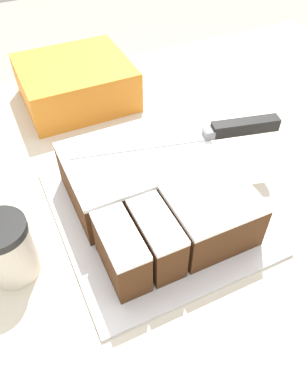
{
  "coord_description": "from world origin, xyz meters",
  "views": [
    {
      "loc": [
        -0.2,
        -0.34,
        1.42
      ],
      "look_at": [
        -0.03,
        0.03,
        1.0
      ],
      "focal_mm": 35.0,
      "sensor_mm": 36.0,
      "label": 1
    }
  ],
  "objects_px": {
    "cake": "(154,190)",
    "storage_box": "(76,83)",
    "cake_board": "(153,210)",
    "coffee_cup": "(7,249)",
    "knife": "(223,130)"
  },
  "relations": [
    {
      "from": "cake",
      "to": "storage_box",
      "type": "xyz_separation_m",
      "value": [
        -0.01,
        0.37,
        -0.0
      ]
    },
    {
      "from": "cake_board",
      "to": "cake",
      "type": "bearing_deg",
      "value": 48.31
    },
    {
      "from": "cake_board",
      "to": "coffee_cup",
      "type": "bearing_deg",
      "value": -176.23
    },
    {
      "from": "cake",
      "to": "storage_box",
      "type": "height_order",
      "value": "storage_box"
    },
    {
      "from": "cake",
      "to": "storage_box",
      "type": "bearing_deg",
      "value": 91.98
    },
    {
      "from": "coffee_cup",
      "to": "storage_box",
      "type": "relative_size",
      "value": 0.43
    },
    {
      "from": "cake_board",
      "to": "storage_box",
      "type": "xyz_separation_m",
      "value": [
        -0.01,
        0.38,
        0.04
      ]
    },
    {
      "from": "cake",
      "to": "storage_box",
      "type": "relative_size",
      "value": 1.17
    },
    {
      "from": "cake_board",
      "to": "storage_box",
      "type": "relative_size",
      "value": 1.47
    },
    {
      "from": "knife",
      "to": "cake_board",
      "type": "bearing_deg",
      "value": 26.81
    },
    {
      "from": "storage_box",
      "to": "coffee_cup",
      "type": "bearing_deg",
      "value": -119.01
    },
    {
      "from": "knife",
      "to": "coffee_cup",
      "type": "relative_size",
      "value": 3.48
    },
    {
      "from": "coffee_cup",
      "to": "storage_box",
      "type": "distance_m",
      "value": 0.45
    },
    {
      "from": "cake_board",
      "to": "cake",
      "type": "height_order",
      "value": "cake"
    },
    {
      "from": "storage_box",
      "to": "cake_board",
      "type": "bearing_deg",
      "value": -88.41
    }
  ]
}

